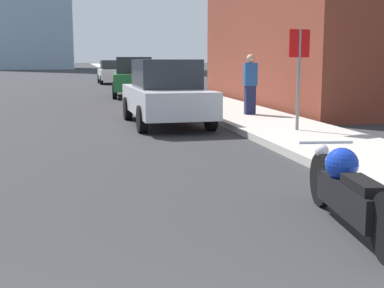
{
  "coord_description": "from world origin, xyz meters",
  "views": [
    {
      "loc": [
        0.39,
        -1.64,
        1.73
      ],
      "look_at": [
        1.64,
        4.24,
        0.76
      ],
      "focal_mm": 50.0,
      "sensor_mm": 36.0,
      "label": 1
    }
  ],
  "objects_px": {
    "parked_car_white": "(113,72)",
    "pedestrian": "(250,84)",
    "parked_car_silver": "(166,93)",
    "parked_car_green": "(134,77)",
    "motorcycle": "(349,191)",
    "stop_sign": "(299,62)"
  },
  "relations": [
    {
      "from": "parked_car_green",
      "to": "parked_car_silver",
      "type": "bearing_deg",
      "value": -87.19
    },
    {
      "from": "parked_car_silver",
      "to": "motorcycle",
      "type": "bearing_deg",
      "value": -88.91
    },
    {
      "from": "parked_car_silver",
      "to": "pedestrian",
      "type": "distance_m",
      "value": 2.64
    },
    {
      "from": "parked_car_green",
      "to": "stop_sign",
      "type": "bearing_deg",
      "value": -76.02
    },
    {
      "from": "parked_car_white",
      "to": "parked_car_silver",
      "type": "bearing_deg",
      "value": -91.62
    },
    {
      "from": "parked_car_silver",
      "to": "stop_sign",
      "type": "xyz_separation_m",
      "value": [
        2.52,
        -2.69,
        0.81
      ]
    },
    {
      "from": "pedestrian",
      "to": "parked_car_green",
      "type": "bearing_deg",
      "value": 103.39
    },
    {
      "from": "parked_car_silver",
      "to": "pedestrian",
      "type": "xyz_separation_m",
      "value": [
        2.53,
        0.72,
        0.17
      ]
    },
    {
      "from": "parked_car_silver",
      "to": "parked_car_green",
      "type": "relative_size",
      "value": 1.09
    },
    {
      "from": "motorcycle",
      "to": "parked_car_silver",
      "type": "relative_size",
      "value": 0.55
    },
    {
      "from": "parked_car_white",
      "to": "stop_sign",
      "type": "relative_size",
      "value": 1.79
    },
    {
      "from": "parked_car_green",
      "to": "parked_car_white",
      "type": "distance_m",
      "value": 12.74
    },
    {
      "from": "parked_car_white",
      "to": "pedestrian",
      "type": "xyz_separation_m",
      "value": [
        2.41,
        -22.44,
        0.22
      ]
    },
    {
      "from": "parked_car_silver",
      "to": "pedestrian",
      "type": "relative_size",
      "value": 2.68
    },
    {
      "from": "parked_car_green",
      "to": "stop_sign",
      "type": "relative_size",
      "value": 1.88
    },
    {
      "from": "stop_sign",
      "to": "pedestrian",
      "type": "height_order",
      "value": "stop_sign"
    },
    {
      "from": "parked_car_green",
      "to": "pedestrian",
      "type": "bearing_deg",
      "value": -72.58
    },
    {
      "from": "parked_car_white",
      "to": "pedestrian",
      "type": "height_order",
      "value": "pedestrian"
    },
    {
      "from": "parked_car_white",
      "to": "pedestrian",
      "type": "bearing_deg",
      "value": -85.2
    },
    {
      "from": "motorcycle",
      "to": "parked_car_green",
      "type": "relative_size",
      "value": 0.59
    },
    {
      "from": "parked_car_green",
      "to": "pedestrian",
      "type": "distance_m",
      "value": 9.97
    },
    {
      "from": "parked_car_green",
      "to": "parked_car_white",
      "type": "relative_size",
      "value": 1.05
    }
  ]
}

